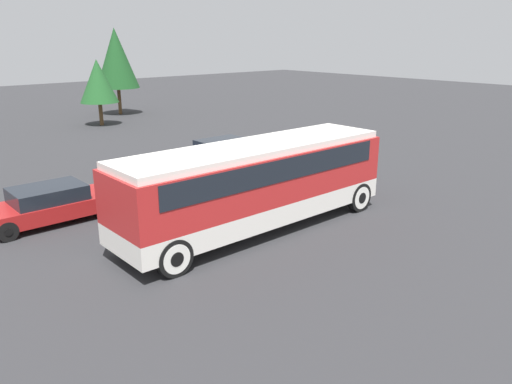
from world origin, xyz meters
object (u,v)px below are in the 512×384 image
parked_car_near (200,173)px  parked_car_far (224,153)px  tour_bus (258,178)px  parked_car_mid (53,203)px

parked_car_near → parked_car_far: size_ratio=1.01×
tour_bus → parked_car_far: tour_bus is taller
tour_bus → parked_car_far: size_ratio=2.18×
parked_car_near → parked_car_far: parked_car_near is taller
tour_bus → parked_car_far: (4.35, 7.45, -1.08)m
parked_car_near → parked_car_mid: 6.10m
tour_bus → parked_car_near: (1.18, 5.02, -1.05)m
tour_bus → parked_car_mid: 7.28m
parked_car_near → parked_car_mid: bearing=177.7°
parked_car_mid → parked_car_far: 9.52m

